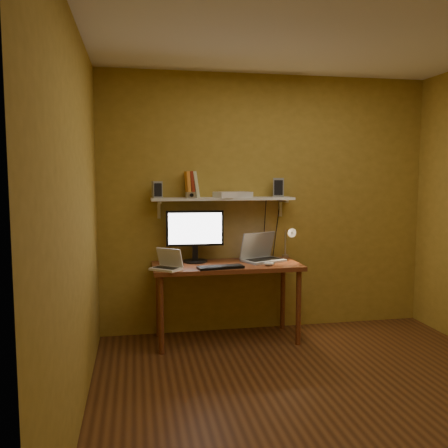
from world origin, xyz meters
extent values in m
cube|color=brown|center=(0.00, 0.00, -0.01)|extent=(3.40, 3.20, 0.02)
cube|color=silver|center=(0.00, 0.00, 2.61)|extent=(3.40, 3.20, 0.02)
cube|color=#A98833|center=(0.00, 1.61, 1.30)|extent=(3.40, 0.02, 2.60)
cube|color=#A98833|center=(-1.71, 0.00, 1.30)|extent=(0.02, 3.20, 2.60)
cube|color=brown|center=(-0.49, 1.28, 0.73)|extent=(1.40, 0.60, 0.04)
cylinder|color=brown|center=(-1.13, 1.04, 0.35)|extent=(0.05, 0.05, 0.71)
cylinder|color=brown|center=(0.15, 1.04, 0.35)|extent=(0.05, 0.05, 0.71)
cylinder|color=brown|center=(-1.13, 1.52, 0.35)|extent=(0.05, 0.05, 0.71)
cylinder|color=brown|center=(0.15, 1.52, 0.35)|extent=(0.05, 0.05, 0.71)
cube|color=silver|center=(-0.49, 1.47, 1.36)|extent=(1.40, 0.25, 0.02)
cube|color=silver|center=(-1.11, 1.58, 1.26)|extent=(0.03, 0.03, 0.18)
cube|color=silver|center=(0.13, 1.58, 1.26)|extent=(0.03, 0.03, 0.18)
cylinder|color=black|center=(-0.77, 1.43, 0.76)|extent=(0.24, 0.24, 0.02)
cube|color=black|center=(-0.77, 1.43, 0.85)|extent=(0.06, 0.04, 0.17)
cube|color=black|center=(-0.77, 1.43, 1.08)|extent=(0.56, 0.05, 0.34)
cube|color=white|center=(-0.77, 1.41, 1.08)|extent=(0.51, 0.02, 0.30)
cube|color=gray|center=(-0.11, 1.35, 0.76)|extent=(0.46, 0.39, 0.02)
cube|color=black|center=(-0.11, 1.35, 0.77)|extent=(0.36, 0.26, 0.00)
cube|color=gray|center=(-0.15, 1.44, 0.90)|extent=(0.38, 0.23, 0.26)
cube|color=#191748|center=(-0.15, 1.44, 0.90)|extent=(0.33, 0.19, 0.22)
cube|color=silver|center=(-1.08, 1.10, 0.76)|extent=(0.31, 0.30, 0.02)
cube|color=black|center=(-1.08, 1.10, 0.77)|extent=(0.23, 0.21, 0.00)
cube|color=silver|center=(-1.04, 1.15, 0.85)|extent=(0.24, 0.21, 0.17)
cube|color=black|center=(-1.04, 1.15, 0.85)|extent=(0.20, 0.18, 0.14)
cube|color=black|center=(-0.58, 1.08, 0.76)|extent=(0.43, 0.19, 0.02)
ellipsoid|color=silver|center=(-0.11, 1.12, 0.77)|extent=(0.11, 0.09, 0.03)
cube|color=silver|center=(0.17, 1.52, 0.74)|extent=(0.05, 0.06, 0.08)
cylinder|color=silver|center=(0.17, 1.52, 0.89)|extent=(0.02, 0.02, 0.28)
cylinder|color=silver|center=(0.17, 1.44, 1.03)|extent=(0.01, 0.16, 0.01)
cone|color=silver|center=(0.17, 1.36, 1.03)|extent=(0.09, 0.09, 0.09)
sphere|color=#FFE0A5|center=(0.17, 1.34, 1.03)|extent=(0.04, 0.04, 0.04)
cube|color=gray|center=(-1.13, 1.47, 1.45)|extent=(0.10, 0.10, 0.16)
cube|color=gray|center=(0.08, 1.48, 1.47)|extent=(0.13, 0.13, 0.19)
cube|color=orange|center=(-0.83, 1.48, 1.50)|extent=(0.06, 0.18, 0.26)
cube|color=maroon|center=(-0.80, 1.48, 1.50)|extent=(0.06, 0.18, 0.26)
cube|color=beige|center=(-0.76, 1.48, 1.50)|extent=(0.07, 0.18, 0.26)
cube|color=silver|center=(-0.81, 1.40, 1.40)|extent=(0.10, 0.06, 0.06)
cylinder|color=black|center=(-0.81, 1.38, 1.40)|extent=(0.04, 0.03, 0.04)
cube|color=silver|center=(-0.39, 1.46, 1.40)|extent=(0.38, 0.30, 0.06)
camera|label=1|loc=(-1.33, -3.09, 1.59)|focal=38.00mm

